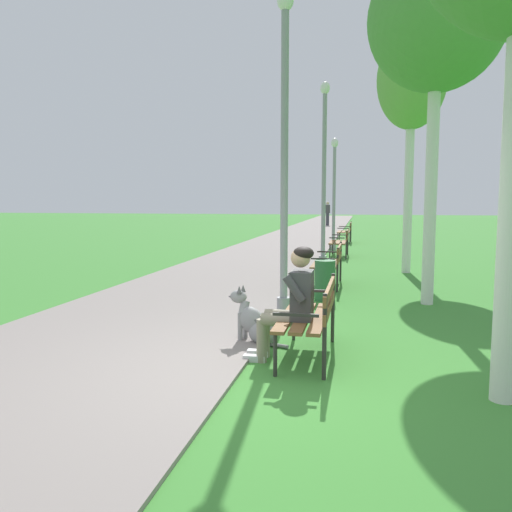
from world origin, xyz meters
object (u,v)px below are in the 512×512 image
park_bench_near (313,312)px  pedestrian_distant (328,214)px  park_bench_furthest (346,230)px  dog_grey (255,323)px  litter_bin (325,280)px  lamp_post_far (334,193)px  park_bench_far (341,240)px  park_bench_mid (330,261)px  lamp_post_mid (324,173)px  birch_tree_second (437,21)px  lamp_post_near (284,152)px  birch_tree_third (412,82)px  person_seated_on_near_bench (292,299)px

park_bench_near → pedestrian_distant: 30.10m
park_bench_furthest → dog_grey: park_bench_furthest is taller
park_bench_near → dog_grey: bearing=150.7°
park_bench_near → litter_bin: size_ratio=2.14×
park_bench_furthest → lamp_post_far: bearing=-95.8°
park_bench_far → park_bench_mid: bearing=-89.8°
lamp_post_far → pedestrian_distant: lamp_post_far is taller
lamp_post_mid → pedestrian_distant: size_ratio=2.85×
park_bench_near → park_bench_far: (-0.14, 10.56, 0.00)m
park_bench_mid → pedestrian_distant: bearing=94.0°
birch_tree_second → lamp_post_near: bearing=-146.5°
birch_tree_third → lamp_post_mid: bearing=163.8°
park_bench_furthest → lamp_post_far: size_ratio=0.39×
park_bench_near → lamp_post_near: bearing=107.8°
lamp_post_far → birch_tree_third: birch_tree_third is taller
person_seated_on_near_bench → park_bench_near: bearing=38.9°
dog_grey → park_bench_mid: bearing=82.3°
birch_tree_second → pedestrian_distant: 27.14m
lamp_post_near → lamp_post_mid: bearing=88.8°
park_bench_furthest → birch_tree_second: (1.77, -12.60, 4.05)m
park_bench_furthest → pedestrian_distant: 14.16m
birch_tree_second → park_bench_mid: bearing=138.3°
dog_grey → lamp_post_mid: 7.77m
park_bench_far → pedestrian_distant: (-1.75, 19.49, 0.33)m
person_seated_on_near_bench → lamp_post_mid: bearing=92.0°
person_seated_on_near_bench → dog_grey: person_seated_on_near_bench is taller
park_bench_far → park_bench_furthest: (-0.03, 5.43, 0.00)m
park_bench_mid → birch_tree_second: size_ratio=0.26×
litter_bin → lamp_post_far: bearing=92.4°
birch_tree_second → pedestrian_distant: birch_tree_second is taller
park_bench_near → lamp_post_mid: (-0.49, 7.87, 1.92)m
dog_grey → lamp_post_mid: lamp_post_mid is taller
lamp_post_near → litter_bin: 2.59m
birch_tree_third → birch_tree_second: bearing=-89.3°
litter_bin → pedestrian_distant: (-1.78, 26.66, 0.49)m
park_bench_far → lamp_post_mid: size_ratio=0.32×
birch_tree_second → lamp_post_far: bearing=102.7°
park_bench_mid → park_bench_far: (-0.02, 5.64, 0.00)m
park_bench_far → person_seated_on_near_bench: (-0.07, -10.72, 0.17)m
litter_bin → pedestrian_distant: 26.73m
lamp_post_near → birch_tree_second: (2.21, 1.47, 2.14)m
lamp_post_near → birch_tree_second: 3.41m
litter_bin → park_bench_far: bearing=90.2°
lamp_post_mid → lamp_post_far: (-0.01, 4.85, -0.43)m
park_bench_furthest → lamp_post_far: lamp_post_far is taller
person_seated_on_near_bench → birch_tree_third: (1.76, 7.44, 3.79)m
park_bench_mid → lamp_post_mid: bearing=97.2°
park_bench_mid → lamp_post_mid: (-0.37, 2.95, 1.92)m
park_bench_near → park_bench_mid: bearing=91.4°
park_bench_mid → lamp_post_far: bearing=92.8°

